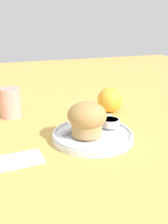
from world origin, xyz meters
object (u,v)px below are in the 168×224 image
at_px(muffin, 87,119).
at_px(orange_fruit, 110,100).
at_px(butter_knife, 89,123).
at_px(juice_glass, 10,103).

distance_m(muffin, orange_fruit, 0.23).
distance_m(muffin, butter_knife, 0.08).
distance_m(butter_knife, orange_fruit, 0.17).
xyz_separation_m(butter_knife, juice_glass, (-0.16, 0.19, 0.02)).
bearing_deg(butter_knife, orange_fruit, 19.79).
relative_size(muffin, juice_glass, 1.01).
bearing_deg(juice_glass, muffin, -62.36).
bearing_deg(muffin, butter_knife, 60.51).
bearing_deg(butter_knife, muffin, -141.31).
height_order(muffin, juice_glass, muffin).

